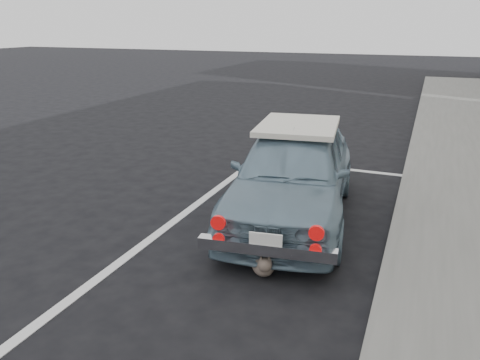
% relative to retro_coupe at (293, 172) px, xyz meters
% --- Properties ---
extents(pline_front, '(3.00, 0.12, 0.01)m').
position_rel_retro_coupe_xyz_m(pline_front, '(0.00, 2.43, -0.63)').
color(pline_front, silver).
rests_on(pline_front, ground).
extents(pline_side, '(0.12, 7.00, 0.01)m').
position_rel_retro_coupe_xyz_m(pline_side, '(-1.40, -1.07, -0.63)').
color(pline_side, silver).
rests_on(pline_side, ground).
extents(retro_coupe, '(1.94, 3.83, 1.25)m').
position_rel_retro_coupe_xyz_m(retro_coupe, '(0.00, 0.00, 0.00)').
color(retro_coupe, '#7390A3').
rests_on(retro_coupe, ground).
extents(cat, '(0.38, 0.53, 0.30)m').
position_rel_retro_coupe_xyz_m(cat, '(0.16, -1.63, -0.49)').
color(cat, brown).
rests_on(cat, ground).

